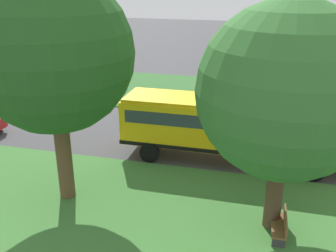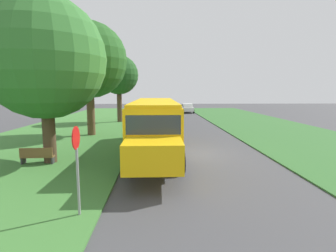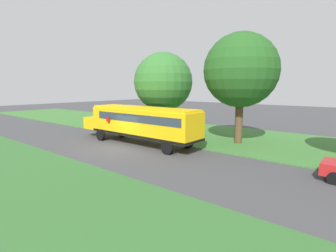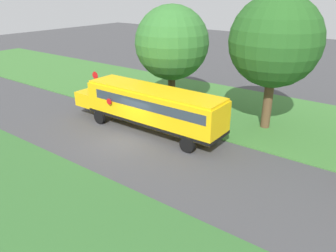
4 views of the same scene
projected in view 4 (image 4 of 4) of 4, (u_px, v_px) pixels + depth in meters
name	position (u px, v px, depth m)	size (l,w,h in m)	color
ground_plane	(124.00, 141.00, 21.85)	(120.00, 120.00, 0.00)	#424244
grass_verge	(202.00, 102.00, 29.23)	(12.00, 80.00, 0.08)	#3D7533
school_bus	(150.00, 105.00, 22.75)	(2.84, 12.42, 3.16)	yellow
oak_tree_beside_bus	(170.00, 41.00, 26.52)	(6.03, 6.03, 8.36)	#4C3826
oak_tree_roadside_mid	(275.00, 42.00, 21.56)	(6.14, 6.14, 9.28)	brown
stop_sign	(96.00, 83.00, 28.85)	(0.08, 0.68, 2.74)	gray
park_bench	(172.00, 98.00, 28.99)	(1.61, 0.53, 0.92)	brown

